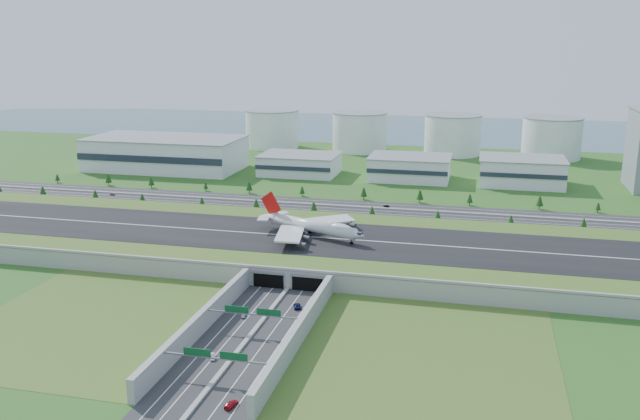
% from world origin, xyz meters
% --- Properties ---
extents(ground, '(1200.00, 1200.00, 0.00)m').
position_xyz_m(ground, '(0.00, 0.00, 0.00)').
color(ground, '#264E18').
rests_on(ground, ground).
extents(airfield_deck, '(520.00, 100.00, 9.20)m').
position_xyz_m(airfield_deck, '(0.00, -0.09, 4.12)').
color(airfield_deck, gray).
rests_on(airfield_deck, ground).
extents(underpass_road, '(38.80, 120.40, 8.00)m').
position_xyz_m(underpass_road, '(0.00, -99.42, 3.43)').
color(underpass_road, '#28282B').
rests_on(underpass_road, ground).
extents(sign_gantry_near, '(38.70, 0.70, 9.80)m').
position_xyz_m(sign_gantry_near, '(0.00, -95.04, 6.95)').
color(sign_gantry_near, gray).
rests_on(sign_gantry_near, ground).
extents(sign_gantry_far, '(38.70, 0.70, 9.80)m').
position_xyz_m(sign_gantry_far, '(0.00, -130.04, 6.95)').
color(sign_gantry_far, gray).
rests_on(sign_gantry_far, ground).
extents(north_expressway, '(560.00, 36.00, 0.12)m').
position_xyz_m(north_expressway, '(0.00, 95.00, 0.06)').
color(north_expressway, '#28282B').
rests_on(north_expressway, ground).
extents(tree_row, '(501.29, 48.64, 8.32)m').
position_xyz_m(tree_row, '(11.43, 96.03, 4.74)').
color(tree_row, '#3D2819').
rests_on(tree_row, ground).
extents(hangar_west, '(120.00, 60.00, 25.00)m').
position_xyz_m(hangar_west, '(-170.00, 185.00, 12.50)').
color(hangar_west, silver).
rests_on(hangar_west, ground).
extents(hangar_mid_a, '(58.00, 42.00, 15.00)m').
position_xyz_m(hangar_mid_a, '(-60.00, 190.00, 7.50)').
color(hangar_mid_a, silver).
rests_on(hangar_mid_a, ground).
extents(hangar_mid_b, '(58.00, 42.00, 17.00)m').
position_xyz_m(hangar_mid_b, '(25.00, 190.00, 8.50)').
color(hangar_mid_b, silver).
rests_on(hangar_mid_b, ground).
extents(hangar_mid_c, '(58.00, 42.00, 19.00)m').
position_xyz_m(hangar_mid_c, '(105.00, 190.00, 9.50)').
color(hangar_mid_c, silver).
rests_on(hangar_mid_c, ground).
extents(fuel_tank_a, '(50.00, 50.00, 35.00)m').
position_xyz_m(fuel_tank_a, '(-120.00, 310.00, 17.50)').
color(fuel_tank_a, silver).
rests_on(fuel_tank_a, ground).
extents(fuel_tank_b, '(50.00, 50.00, 35.00)m').
position_xyz_m(fuel_tank_b, '(-35.00, 310.00, 17.50)').
color(fuel_tank_b, silver).
rests_on(fuel_tank_b, ground).
extents(fuel_tank_c, '(50.00, 50.00, 35.00)m').
position_xyz_m(fuel_tank_c, '(50.00, 310.00, 17.50)').
color(fuel_tank_c, silver).
rests_on(fuel_tank_c, ground).
extents(fuel_tank_d, '(50.00, 50.00, 35.00)m').
position_xyz_m(fuel_tank_d, '(135.00, 310.00, 17.50)').
color(fuel_tank_d, silver).
rests_on(fuel_tank_d, ground).
extents(bay_water, '(1200.00, 260.00, 0.06)m').
position_xyz_m(bay_water, '(0.00, 480.00, 0.03)').
color(bay_water, '#365867').
rests_on(bay_water, ground).
extents(boeing_747, '(59.35, 54.96, 19.44)m').
position_xyz_m(boeing_747, '(-2.98, 1.62, 13.54)').
color(boeing_747, silver).
rests_on(boeing_747, airfield_deck).
extents(car_0, '(2.52, 4.32, 1.38)m').
position_xyz_m(car_0, '(-8.08, -82.63, 0.81)').
color(car_0, '#ADACB1').
rests_on(car_0, ground).
extents(car_1, '(3.16, 4.87, 1.52)m').
position_xyz_m(car_1, '(-6.49, -117.34, 0.88)').
color(car_1, silver).
rests_on(car_1, ground).
extents(car_2, '(4.61, 6.38, 1.61)m').
position_xyz_m(car_2, '(9.25, -69.09, 0.93)').
color(car_2, '#0E1346').
rests_on(car_2, ground).
extents(car_3, '(3.29, 5.80, 1.58)m').
position_xyz_m(car_3, '(10.29, -144.17, 0.91)').
color(car_3, '#A00E19').
rests_on(car_3, ground).
extents(car_4, '(4.44, 2.38, 1.44)m').
position_xyz_m(car_4, '(-163.39, 89.68, 0.84)').
color(car_4, '#56565B').
rests_on(car_4, ground).
extents(car_5, '(4.26, 2.90, 1.33)m').
position_xyz_m(car_5, '(20.31, 100.25, 0.78)').
color(car_5, black).
rests_on(car_5, ground).
extents(car_7, '(5.72, 4.00, 1.54)m').
position_xyz_m(car_7, '(-57.27, 100.93, 0.89)').
color(car_7, white).
rests_on(car_7, ground).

